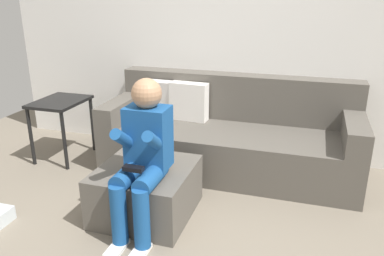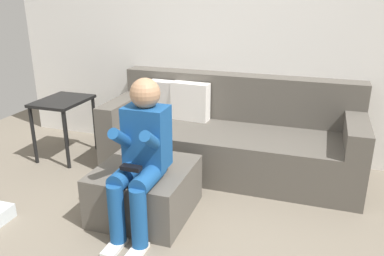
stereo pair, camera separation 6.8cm
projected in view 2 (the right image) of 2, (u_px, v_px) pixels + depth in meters
wall_back at (228, 39)px, 3.95m from camera, size 4.88×0.10×2.42m
couch_sectional at (230, 136)px, 3.81m from camera, size 2.40×0.91×0.88m
ottoman at (145, 190)px, 3.05m from camera, size 0.70×0.73×0.40m
person_seated at (141, 152)px, 2.72m from camera, size 0.31×0.63×1.12m
side_table at (63, 109)px, 4.01m from camera, size 0.45×0.58×0.62m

